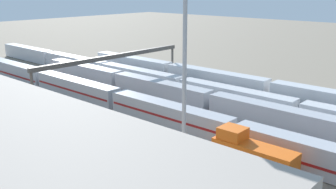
{
  "coord_description": "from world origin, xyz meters",
  "views": [
    {
      "loc": [
        -45.94,
        47.33,
        21.25
      ],
      "look_at": [
        -0.75,
        -2.68,
        2.5
      ],
      "focal_mm": 41.42,
      "sensor_mm": 36.0,
      "label": 1
    }
  ],
  "objects_px": {
    "train_on_track_1": "(177,86)",
    "light_mast_1": "(185,49)",
    "train_on_track_2": "(160,91)",
    "train_on_track_4": "(158,112)",
    "train_on_track_0": "(270,94)",
    "signal_gantry": "(113,60)",
    "train_on_track_5": "(252,157)"
  },
  "relations": [
    {
      "from": "train_on_track_1",
      "to": "light_mast_1",
      "type": "xyz_separation_m",
      "value": [
        -24.47,
        27.29,
        13.15
      ]
    },
    {
      "from": "train_on_track_2",
      "to": "train_on_track_4",
      "type": "height_order",
      "value": "train_on_track_4"
    },
    {
      "from": "train_on_track_0",
      "to": "light_mast_1",
      "type": "relative_size",
      "value": 4.09
    },
    {
      "from": "train_on_track_4",
      "to": "light_mast_1",
      "type": "height_order",
      "value": "light_mast_1"
    },
    {
      "from": "train_on_track_4",
      "to": "signal_gantry",
      "type": "distance_m",
      "value": 18.18
    },
    {
      "from": "train_on_track_4",
      "to": "signal_gantry",
      "type": "xyz_separation_m",
      "value": [
        16.56,
        -5.0,
        5.59
      ]
    },
    {
      "from": "train_on_track_5",
      "to": "light_mast_1",
      "type": "distance_m",
      "value": 15.55
    },
    {
      "from": "train_on_track_5",
      "to": "signal_gantry",
      "type": "bearing_deg",
      "value": -15.39
    },
    {
      "from": "light_mast_1",
      "to": "signal_gantry",
      "type": "bearing_deg",
      "value": -28.35
    },
    {
      "from": "train_on_track_5",
      "to": "train_on_track_4",
      "type": "xyz_separation_m",
      "value": [
        19.76,
        -5.0,
        -0.1
      ]
    },
    {
      "from": "train_on_track_2",
      "to": "train_on_track_4",
      "type": "distance_m",
      "value": 13.41
    },
    {
      "from": "train_on_track_5",
      "to": "train_on_track_4",
      "type": "bearing_deg",
      "value": -14.2
    },
    {
      "from": "train_on_track_2",
      "to": "train_on_track_5",
      "type": "distance_m",
      "value": 32.38
    },
    {
      "from": "train_on_track_2",
      "to": "signal_gantry",
      "type": "xyz_separation_m",
      "value": [
        7.63,
        5.0,
        5.63
      ]
    },
    {
      "from": "train_on_track_0",
      "to": "signal_gantry",
      "type": "relative_size",
      "value": 2.73
    },
    {
      "from": "train_on_track_0",
      "to": "light_mast_1",
      "type": "distance_m",
      "value": 35.29
    },
    {
      "from": "train_on_track_5",
      "to": "signal_gantry",
      "type": "height_order",
      "value": "signal_gantry"
    },
    {
      "from": "light_mast_1",
      "to": "train_on_track_2",
      "type": "bearing_deg",
      "value": -42.39
    },
    {
      "from": "train_on_track_5",
      "to": "train_on_track_1",
      "type": "xyz_separation_m",
      "value": [
        28.74,
        -20.0,
        -0.09
      ]
    },
    {
      "from": "train_on_track_2",
      "to": "train_on_track_4",
      "type": "xyz_separation_m",
      "value": [
        -8.93,
        10.0,
        0.04
      ]
    },
    {
      "from": "train_on_track_0",
      "to": "train_on_track_1",
      "type": "xyz_separation_m",
      "value": [
        17.83,
        5.0,
        -0.55
      ]
    },
    {
      "from": "train_on_track_4",
      "to": "train_on_track_1",
      "type": "distance_m",
      "value": 17.48
    },
    {
      "from": "train_on_track_4",
      "to": "train_on_track_0",
      "type": "height_order",
      "value": "train_on_track_0"
    },
    {
      "from": "train_on_track_5",
      "to": "train_on_track_0",
      "type": "relative_size",
      "value": 0.1
    },
    {
      "from": "train_on_track_5",
      "to": "light_mast_1",
      "type": "xyz_separation_m",
      "value": [
        4.27,
        7.29,
        13.06
      ]
    },
    {
      "from": "train_on_track_0",
      "to": "train_on_track_1",
      "type": "height_order",
      "value": "train_on_track_0"
    },
    {
      "from": "train_on_track_1",
      "to": "light_mast_1",
      "type": "relative_size",
      "value": 5.95
    },
    {
      "from": "signal_gantry",
      "to": "train_on_track_2",
      "type": "bearing_deg",
      "value": -146.77
    },
    {
      "from": "train_on_track_5",
      "to": "train_on_track_0",
      "type": "height_order",
      "value": "same"
    },
    {
      "from": "train_on_track_5",
      "to": "train_on_track_0",
      "type": "distance_m",
      "value": 27.28
    },
    {
      "from": "train_on_track_5",
      "to": "signal_gantry",
      "type": "relative_size",
      "value": 0.29
    },
    {
      "from": "train_on_track_4",
      "to": "light_mast_1",
      "type": "distance_m",
      "value": 23.75
    }
  ]
}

